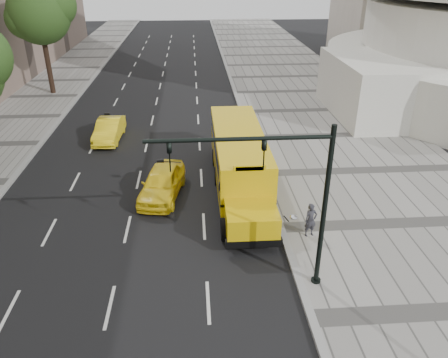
{
  "coord_description": "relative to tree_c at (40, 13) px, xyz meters",
  "views": [
    {
      "loc": [
        2.22,
        -22.01,
        11.07
      ],
      "look_at": [
        3.5,
        -4.0,
        1.9
      ],
      "focal_mm": 35.0,
      "sensor_mm": 36.0,
      "label": 1
    }
  ],
  "objects": [
    {
      "name": "pedestrian",
      "position": [
        17.51,
        -24.13,
        -6.06
      ],
      "size": [
        0.63,
        0.49,
        1.55
      ],
      "primitive_type": "imported",
      "rotation": [
        0.0,
        0.0,
        0.23
      ],
      "color": "#2D2D34",
      "rests_on": "sidewalk_museum"
    },
    {
      "name": "ground",
      "position": [
        10.4,
        -17.86,
        -6.98
      ],
      "size": [
        140.0,
        140.0,
        0.0
      ],
      "primitive_type": "plane",
      "color": "black",
      "rests_on": "ground"
    },
    {
      "name": "tree_c",
      "position": [
        0.0,
        0.0,
        0.0
      ],
      "size": [
        5.81,
        5.16,
        9.52
      ],
      "color": "black",
      "rests_on": "ground"
    },
    {
      "name": "sidewalk_museum",
      "position": [
        22.4,
        -17.86,
        -6.91
      ],
      "size": [
        12.0,
        140.0,
        0.15
      ],
      "primitive_type": "cube",
      "color": "gray",
      "rests_on": "ground"
    },
    {
      "name": "curb_far",
      "position": [
        2.4,
        -17.86,
        -6.91
      ],
      "size": [
        0.3,
        140.0,
        0.15
      ],
      "primitive_type": "cube",
      "color": "gray",
      "rests_on": "ground"
    },
    {
      "name": "traffic_signal",
      "position": [
        15.59,
        -27.19,
        -2.89
      ],
      "size": [
        6.18,
        0.36,
        6.4
      ],
      "color": "black",
      "rests_on": "ground"
    },
    {
      "name": "taxi_far",
      "position": [
        6.85,
        -11.68,
        -6.27
      ],
      "size": [
        1.69,
        4.39,
        1.43
      ],
      "primitive_type": "imported",
      "rotation": [
        0.0,
        0.0,
        -0.04
      ],
      "color": "yellow",
      "rests_on": "ground"
    },
    {
      "name": "taxi_near",
      "position": [
        10.86,
        -19.83,
        -6.21
      ],
      "size": [
        2.6,
        4.79,
        1.55
      ],
      "primitive_type": "imported",
      "rotation": [
        0.0,
        0.0,
        -0.18
      ],
      "color": "yellow",
      "rests_on": "ground"
    },
    {
      "name": "curb_museum",
      "position": [
        16.4,
        -17.86,
        -6.91
      ],
      "size": [
        0.3,
        140.0,
        0.15
      ],
      "primitive_type": "cube",
      "color": "gray",
      "rests_on": "ground"
    },
    {
      "name": "school_bus",
      "position": [
        14.9,
        -19.05,
        -5.22
      ],
      "size": [
        2.96,
        11.56,
        3.19
      ],
      "color": "#E0B509",
      "rests_on": "ground"
    }
  ]
}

